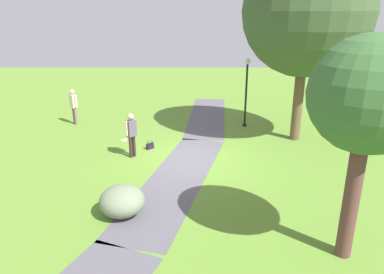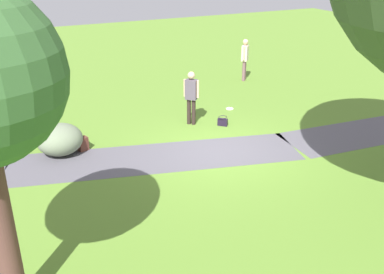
{
  "view_description": "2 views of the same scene",
  "coord_description": "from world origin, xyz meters",
  "px_view_note": "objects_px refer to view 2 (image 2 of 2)",
  "views": [
    {
      "loc": [
        12.96,
        0.06,
        5.44
      ],
      "look_at": [
        -0.16,
        0.08,
        0.82
      ],
      "focal_mm": 33.41,
      "sensor_mm": 36.0,
      "label": 1
    },
    {
      "loc": [
        5.77,
        9.7,
        5.34
      ],
      "look_at": [
        1.79,
        1.69,
        1.44
      ],
      "focal_mm": 40.72,
      "sensor_mm": 36.0,
      "label": 2
    }
  ],
  "objects_px": {
    "handbag_on_grass": "(223,122)",
    "woman_with_handbag": "(191,94)",
    "lawn_boulder": "(60,139)",
    "backpack_by_boulder": "(83,144)",
    "frisbee_on_grass": "(230,109)",
    "man_near_boulder": "(245,57)"
  },
  "relations": [
    {
      "from": "handbag_on_grass",
      "to": "woman_with_handbag",
      "type": "bearing_deg",
      "value": -34.86
    },
    {
      "from": "lawn_boulder",
      "to": "woman_with_handbag",
      "type": "xyz_separation_m",
      "value": [
        -4.29,
        -0.38,
        0.6
      ]
    },
    {
      "from": "lawn_boulder",
      "to": "backpack_by_boulder",
      "type": "height_order",
      "value": "lawn_boulder"
    },
    {
      "from": "woman_with_handbag",
      "to": "frisbee_on_grass",
      "type": "relative_size",
      "value": 6.47
    },
    {
      "from": "lawn_boulder",
      "to": "woman_with_handbag",
      "type": "distance_m",
      "value": 4.35
    },
    {
      "from": "handbag_on_grass",
      "to": "man_near_boulder",
      "type": "bearing_deg",
      "value": -129.88
    },
    {
      "from": "man_near_boulder",
      "to": "handbag_on_grass",
      "type": "relative_size",
      "value": 4.68
    },
    {
      "from": "backpack_by_boulder",
      "to": "handbag_on_grass",
      "type": "bearing_deg",
      "value": 178.04
    },
    {
      "from": "woman_with_handbag",
      "to": "handbag_on_grass",
      "type": "xyz_separation_m",
      "value": [
        -0.85,
        0.59,
        -0.89
      ]
    },
    {
      "from": "handbag_on_grass",
      "to": "backpack_by_boulder",
      "type": "bearing_deg",
      "value": -1.96
    },
    {
      "from": "backpack_by_boulder",
      "to": "frisbee_on_grass",
      "type": "relative_size",
      "value": 1.46
    },
    {
      "from": "handbag_on_grass",
      "to": "backpack_by_boulder",
      "type": "distance_m",
      "value": 4.54
    },
    {
      "from": "woman_with_handbag",
      "to": "handbag_on_grass",
      "type": "distance_m",
      "value": 1.37
    },
    {
      "from": "lawn_boulder",
      "to": "backpack_by_boulder",
      "type": "distance_m",
      "value": 0.65
    },
    {
      "from": "handbag_on_grass",
      "to": "backpack_by_boulder",
      "type": "xyz_separation_m",
      "value": [
        4.53,
        -0.16,
        0.05
      ]
    },
    {
      "from": "frisbee_on_grass",
      "to": "woman_with_handbag",
      "type": "bearing_deg",
      "value": 20.06
    },
    {
      "from": "lawn_boulder",
      "to": "handbag_on_grass",
      "type": "distance_m",
      "value": 5.15
    },
    {
      "from": "lawn_boulder",
      "to": "woman_with_handbag",
      "type": "relative_size",
      "value": 0.81
    },
    {
      "from": "man_near_boulder",
      "to": "handbag_on_grass",
      "type": "distance_m",
      "value": 5.54
    },
    {
      "from": "lawn_boulder",
      "to": "frisbee_on_grass",
      "type": "height_order",
      "value": "lawn_boulder"
    },
    {
      "from": "woman_with_handbag",
      "to": "backpack_by_boulder",
      "type": "bearing_deg",
      "value": 6.74
    },
    {
      "from": "lawn_boulder",
      "to": "man_near_boulder",
      "type": "distance_m",
      "value": 9.53
    }
  ]
}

